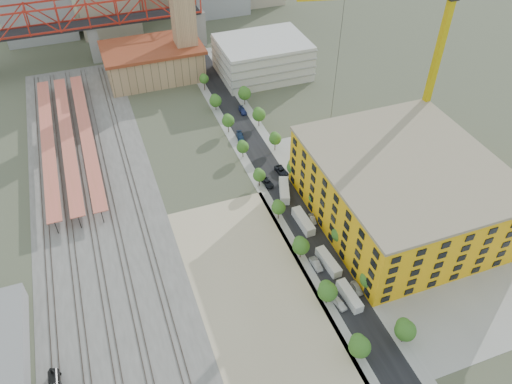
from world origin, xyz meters
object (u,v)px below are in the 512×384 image
object	(u,v)px
site_trailer_a	(349,296)
site_trailer_b	(328,262)
clock_tower	(182,2)
site_trailer_d	(284,191)
car_0	(339,303)
site_trailer_c	(303,221)
tower_crane	(428,44)
construction_building	(403,190)

from	to	relation	value
site_trailer_a	site_trailer_b	bearing A→B (deg)	87.78
clock_tower	site_trailer_b	bearing A→B (deg)	-85.84
site_trailer_d	car_0	world-z (taller)	site_trailer_d
site_trailer_a	site_trailer_c	world-z (taller)	site_trailer_c
tower_crane	site_trailer_b	distance (m)	66.40
site_trailer_a	site_trailer_b	world-z (taller)	site_trailer_b
site_trailer_a	car_0	world-z (taller)	site_trailer_a
clock_tower	car_0	xyz separation A→B (m)	(5.00, -121.68, -27.90)
site_trailer_d	car_0	bearing A→B (deg)	-75.29
site_trailer_a	site_trailer_d	size ratio (longest dim) A/B	0.90
construction_building	tower_crane	bearing A→B (deg)	54.51
clock_tower	construction_building	world-z (taller)	clock_tower
site_trailer_b	car_0	size ratio (longest dim) A/B	1.97
site_trailer_d	site_trailer_b	bearing A→B (deg)	-71.06
construction_building	site_trailer_b	bearing A→B (deg)	-159.21
site_trailer_a	site_trailer_b	distance (m)	11.10
site_trailer_b	site_trailer_d	size ratio (longest dim) A/B	0.93
site_trailer_b	site_trailer_c	bearing A→B (deg)	85.42
site_trailer_b	tower_crane	bearing A→B (deg)	33.95
construction_building	site_trailer_a	size ratio (longest dim) A/B	5.68
clock_tower	car_0	size ratio (longest dim) A/B	11.18
construction_building	site_trailer_a	xyz separation A→B (m)	(-26.00, -20.97, -8.19)
site_trailer_c	clock_tower	bearing A→B (deg)	93.00
construction_building	site_trailer_d	size ratio (longest dim) A/B	5.13
car_0	construction_building	bearing A→B (deg)	27.48
tower_crane	site_trailer_a	xyz separation A→B (m)	(-43.87, -46.04, -35.58)
construction_building	clock_tower	bearing A→B (deg)	108.78
construction_building	site_trailer_b	distance (m)	28.98
construction_building	site_trailer_c	bearing A→B (deg)	168.24
site_trailer_d	car_0	distance (m)	40.77
clock_tower	site_trailer_b	xyz separation A→B (m)	(8.00, -109.87, -27.44)
construction_building	tower_crane	size ratio (longest dim) A/B	0.85
tower_crane	car_0	xyz separation A→B (m)	(-46.87, -46.75, -36.00)
tower_crane	car_0	bearing A→B (deg)	-135.07
site_trailer_a	site_trailer_d	xyz separation A→B (m)	(0.00, 39.94, 0.13)
site_trailer_d	construction_building	bearing A→B (deg)	-17.17
tower_crane	site_trailer_c	xyz separation A→B (m)	(-43.87, -19.65, -35.46)
tower_crane	site_trailer_d	bearing A→B (deg)	-172.08
construction_building	site_trailer_c	xyz separation A→B (m)	(-26.00, 5.41, -8.08)
site_trailer_c	site_trailer_d	size ratio (longest dim) A/B	0.99
clock_tower	site_trailer_d	xyz separation A→B (m)	(8.00, -81.03, -27.35)
site_trailer_d	clock_tower	bearing A→B (deg)	114.57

